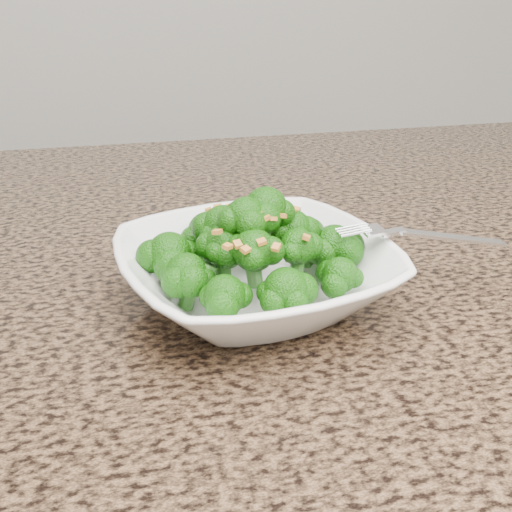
{
  "coord_description": "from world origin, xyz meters",
  "views": [
    {
      "loc": [
        -0.06,
        -0.34,
        1.19
      ],
      "look_at": [
        0.06,
        0.18,
        0.95
      ],
      "focal_mm": 45.0,
      "sensor_mm": 36.0,
      "label": 1
    }
  ],
  "objects": [
    {
      "name": "broccoli_pile",
      "position": [
        0.06,
        0.18,
        1.0
      ],
      "size": [
        0.22,
        0.22,
        0.07
      ],
      "primitive_type": null,
      "color": "#19600B",
      "rests_on": "bowl"
    },
    {
      "name": "garlic_topping",
      "position": [
        0.06,
        0.18,
        1.04
      ],
      "size": [
        0.13,
        0.13,
        0.01
      ],
      "primitive_type": null,
      "color": "orange",
      "rests_on": "broccoli_pile"
    },
    {
      "name": "granite_counter",
      "position": [
        0.0,
        0.3,
        0.89
      ],
      "size": [
        1.64,
        1.04,
        0.03
      ],
      "primitive_type": "cube",
      "color": "brown",
      "rests_on": "cabinet"
    },
    {
      "name": "fork",
      "position": [
        0.19,
        0.17,
        0.97
      ],
      "size": [
        0.19,
        0.03,
        0.01
      ],
      "primitive_type": null,
      "rotation": [
        0.0,
        0.0,
        0.02
      ],
      "color": "silver",
      "rests_on": "bowl"
    },
    {
      "name": "bowl",
      "position": [
        0.06,
        0.18,
        0.93
      ],
      "size": [
        0.29,
        0.29,
        0.06
      ],
      "primitive_type": "imported",
      "rotation": [
        0.0,
        0.0,
        0.19
      ],
      "color": "white",
      "rests_on": "granite_counter"
    }
  ]
}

